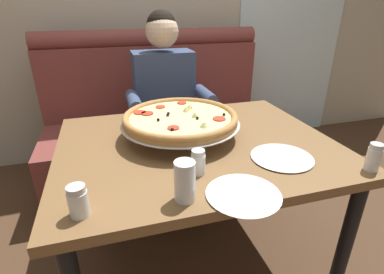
{
  "coord_description": "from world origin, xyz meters",
  "views": [
    {
      "loc": [
        -0.37,
        -1.16,
        1.3
      ],
      "look_at": [
        -0.03,
        -0.0,
        0.75
      ],
      "focal_mm": 27.42,
      "sensor_mm": 36.0,
      "label": 1
    }
  ],
  "objects_px": {
    "pizza": "(180,119)",
    "plate_near_left": "(282,156)",
    "booth_bench": "(161,129)",
    "drinking_glass": "(185,184)",
    "shaker_parmesan": "(78,203)",
    "patio_chair": "(269,75)",
    "diner_main": "(167,101)",
    "plate_near_right": "(243,193)",
    "shaker_oregano": "(198,164)",
    "shaker_pepper_flakes": "(373,159)",
    "dining_table": "(197,158)"
  },
  "relations": [
    {
      "from": "pizza",
      "to": "plate_near_left",
      "type": "distance_m",
      "value": 0.48
    },
    {
      "from": "pizza",
      "to": "plate_near_left",
      "type": "xyz_separation_m",
      "value": [
        0.34,
        -0.33,
        -0.08
      ]
    },
    {
      "from": "booth_bench",
      "to": "drinking_glass",
      "type": "xyz_separation_m",
      "value": [
        -0.17,
        -1.36,
        0.39
      ]
    },
    {
      "from": "shaker_parmesan",
      "to": "patio_chair",
      "type": "height_order",
      "value": "patio_chair"
    },
    {
      "from": "shaker_parmesan",
      "to": "patio_chair",
      "type": "distance_m",
      "value": 3.1
    },
    {
      "from": "booth_bench",
      "to": "diner_main",
      "type": "height_order",
      "value": "diner_main"
    },
    {
      "from": "booth_bench",
      "to": "plate_near_right",
      "type": "xyz_separation_m",
      "value": [
        0.02,
        -1.39,
        0.33
      ]
    },
    {
      "from": "booth_bench",
      "to": "shaker_oregano",
      "type": "bearing_deg",
      "value": -93.72
    },
    {
      "from": "drinking_glass",
      "to": "plate_near_right",
      "type": "bearing_deg",
      "value": -9.93
    },
    {
      "from": "plate_near_right",
      "to": "drinking_glass",
      "type": "xyz_separation_m",
      "value": [
        -0.19,
        0.03,
        0.05
      ]
    },
    {
      "from": "plate_near_right",
      "to": "shaker_oregano",
      "type": "bearing_deg",
      "value": 120.13
    },
    {
      "from": "patio_chair",
      "to": "shaker_pepper_flakes",
      "type": "bearing_deg",
      "value": -112.03
    },
    {
      "from": "dining_table",
      "to": "shaker_parmesan",
      "type": "relative_size",
      "value": 12.21
    },
    {
      "from": "dining_table",
      "to": "drinking_glass",
      "type": "xyz_separation_m",
      "value": [
        -0.17,
        -0.4,
        0.14
      ]
    },
    {
      "from": "pizza",
      "to": "plate_near_right",
      "type": "relative_size",
      "value": 2.21
    },
    {
      "from": "booth_bench",
      "to": "drinking_glass",
      "type": "relative_size",
      "value": 12.4
    },
    {
      "from": "plate_near_left",
      "to": "shaker_pepper_flakes",
      "type": "bearing_deg",
      "value": -32.99
    },
    {
      "from": "shaker_parmesan",
      "to": "patio_chair",
      "type": "bearing_deg",
      "value": 49.26
    },
    {
      "from": "dining_table",
      "to": "shaker_pepper_flakes",
      "type": "distance_m",
      "value": 0.72
    },
    {
      "from": "plate_near_left",
      "to": "drinking_glass",
      "type": "xyz_separation_m",
      "value": [
        -0.46,
        -0.16,
        0.05
      ]
    },
    {
      "from": "shaker_oregano",
      "to": "plate_near_right",
      "type": "xyz_separation_m",
      "value": [
        0.1,
        -0.18,
        -0.03
      ]
    },
    {
      "from": "diner_main",
      "to": "shaker_parmesan",
      "type": "bearing_deg",
      "value": -114.8
    },
    {
      "from": "plate_near_right",
      "to": "drinking_glass",
      "type": "height_order",
      "value": "drinking_glass"
    },
    {
      "from": "pizza",
      "to": "shaker_pepper_flakes",
      "type": "xyz_separation_m",
      "value": [
        0.62,
        -0.51,
        -0.04
      ]
    },
    {
      "from": "pizza",
      "to": "booth_bench",
      "type": "bearing_deg",
      "value": 86.27
    },
    {
      "from": "pizza",
      "to": "plate_near_right",
      "type": "height_order",
      "value": "pizza"
    },
    {
      "from": "diner_main",
      "to": "shaker_parmesan",
      "type": "xyz_separation_m",
      "value": [
        -0.5,
        -1.08,
        0.06
      ]
    },
    {
      "from": "shaker_parmesan",
      "to": "shaker_oregano",
      "type": "height_order",
      "value": "shaker_parmesan"
    },
    {
      "from": "pizza",
      "to": "drinking_glass",
      "type": "height_order",
      "value": "drinking_glass"
    },
    {
      "from": "shaker_pepper_flakes",
      "to": "plate_near_left",
      "type": "height_order",
      "value": "shaker_pepper_flakes"
    },
    {
      "from": "shaker_pepper_flakes",
      "to": "patio_chair",
      "type": "bearing_deg",
      "value": 67.97
    },
    {
      "from": "plate_near_right",
      "to": "patio_chair",
      "type": "xyz_separation_m",
      "value": [
        1.5,
        2.39,
        -0.21
      ]
    },
    {
      "from": "dining_table",
      "to": "diner_main",
      "type": "height_order",
      "value": "diner_main"
    },
    {
      "from": "patio_chair",
      "to": "pizza",
      "type": "bearing_deg",
      "value": -130.23
    },
    {
      "from": "dining_table",
      "to": "shaker_parmesan",
      "type": "height_order",
      "value": "shaker_parmesan"
    },
    {
      "from": "booth_bench",
      "to": "shaker_oregano",
      "type": "distance_m",
      "value": 1.27
    },
    {
      "from": "booth_bench",
      "to": "pizza",
      "type": "distance_m",
      "value": 0.97
    },
    {
      "from": "booth_bench",
      "to": "shaker_parmesan",
      "type": "bearing_deg",
      "value": -110.08
    },
    {
      "from": "plate_near_left",
      "to": "shaker_parmesan",
      "type": "bearing_deg",
      "value": -169.8
    },
    {
      "from": "shaker_pepper_flakes",
      "to": "shaker_parmesan",
      "type": "xyz_separation_m",
      "value": [
        -1.05,
        0.04,
        -0.0
      ]
    },
    {
      "from": "diner_main",
      "to": "pizza",
      "type": "distance_m",
      "value": 0.62
    },
    {
      "from": "shaker_pepper_flakes",
      "to": "plate_near_left",
      "type": "bearing_deg",
      "value": 147.01
    },
    {
      "from": "plate_near_left",
      "to": "drinking_glass",
      "type": "relative_size",
      "value": 1.84
    },
    {
      "from": "shaker_parmesan",
      "to": "drinking_glass",
      "type": "xyz_separation_m",
      "value": [
        0.32,
        -0.02,
        0.02
      ]
    },
    {
      "from": "booth_bench",
      "to": "shaker_parmesan",
      "type": "xyz_separation_m",
      "value": [
        -0.49,
        -1.34,
        0.37
      ]
    },
    {
      "from": "patio_chair",
      "to": "shaker_parmesan",
      "type": "bearing_deg",
      "value": -130.74
    },
    {
      "from": "dining_table",
      "to": "shaker_pepper_flakes",
      "type": "xyz_separation_m",
      "value": [
        0.56,
        -0.42,
        0.13
      ]
    },
    {
      "from": "pizza",
      "to": "shaker_oregano",
      "type": "xyz_separation_m",
      "value": [
        -0.02,
        -0.34,
        -0.05
      ]
    },
    {
      "from": "booth_bench",
      "to": "diner_main",
      "type": "bearing_deg",
      "value": -88.56
    },
    {
      "from": "diner_main",
      "to": "drinking_glass",
      "type": "relative_size",
      "value": 9.18
    }
  ]
}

